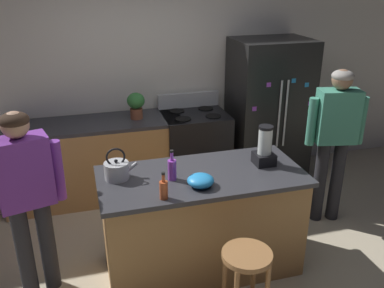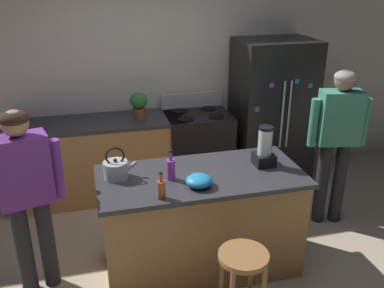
% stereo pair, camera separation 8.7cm
% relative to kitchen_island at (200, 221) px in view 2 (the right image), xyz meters
% --- Properties ---
extents(ground_plane, '(14.00, 14.00, 0.00)m').
position_rel_kitchen_island_xyz_m(ground_plane, '(0.00, 0.00, -0.47)').
color(ground_plane, beige).
extents(back_wall, '(8.00, 0.10, 2.70)m').
position_rel_kitchen_island_xyz_m(back_wall, '(0.00, 1.95, 0.88)').
color(back_wall, silver).
rests_on(back_wall, ground_plane).
extents(kitchen_island, '(1.72, 0.81, 0.93)m').
position_rel_kitchen_island_xyz_m(kitchen_island, '(0.00, 0.00, 0.00)').
color(kitchen_island, '#B7844C').
rests_on(kitchen_island, ground_plane).
extents(back_counter_run, '(2.00, 0.64, 0.93)m').
position_rel_kitchen_island_xyz_m(back_counter_run, '(-0.80, 1.55, -0.00)').
color(back_counter_run, '#B7844C').
rests_on(back_counter_run, ground_plane).
extents(refrigerator, '(0.90, 0.73, 1.76)m').
position_rel_kitchen_island_xyz_m(refrigerator, '(1.31, 1.50, 0.41)').
color(refrigerator, black).
rests_on(refrigerator, ground_plane).
extents(stove_range, '(0.76, 0.65, 1.11)m').
position_rel_kitchen_island_xyz_m(stove_range, '(0.38, 1.52, 0.01)').
color(stove_range, black).
rests_on(stove_range, ground_plane).
extents(person_by_island_left, '(0.59, 0.32, 1.58)m').
position_rel_kitchen_island_xyz_m(person_by_island_left, '(-1.38, 0.07, 0.49)').
color(person_by_island_left, '#26262B').
rests_on(person_by_island_left, ground_plane).
extents(person_by_sink_right, '(0.60, 0.30, 1.63)m').
position_rel_kitchen_island_xyz_m(person_by_sink_right, '(1.51, 0.40, 0.53)').
color(person_by_sink_right, '#26262B').
rests_on(person_by_sink_right, ground_plane).
extents(bar_stool, '(0.36, 0.36, 0.67)m').
position_rel_kitchen_island_xyz_m(bar_stool, '(0.10, -0.76, 0.05)').
color(bar_stool, '#9E6B3D').
rests_on(bar_stool, ground_plane).
extents(potted_plant, '(0.20, 0.20, 0.30)m').
position_rel_kitchen_island_xyz_m(potted_plant, '(-0.30, 1.55, 0.64)').
color(potted_plant, brown).
rests_on(potted_plant, back_counter_run).
extents(blender_appliance, '(0.17, 0.17, 0.35)m').
position_rel_kitchen_island_xyz_m(blender_appliance, '(0.58, 0.04, 0.61)').
color(blender_appliance, black).
rests_on(blender_appliance, kitchen_island).
extents(bottle_cooking_sauce, '(0.06, 0.06, 0.22)m').
position_rel_kitchen_island_xyz_m(bottle_cooking_sauce, '(-0.39, -0.31, 0.54)').
color(bottle_cooking_sauce, '#B24C26').
rests_on(bottle_cooking_sauce, kitchen_island).
extents(bottle_soda, '(0.07, 0.07, 0.26)m').
position_rel_kitchen_island_xyz_m(bottle_soda, '(-0.26, -0.03, 0.56)').
color(bottle_soda, purple).
rests_on(bottle_soda, kitchen_island).
extents(mixing_bowl, '(0.21, 0.21, 0.10)m').
position_rel_kitchen_island_xyz_m(mixing_bowl, '(-0.07, -0.20, 0.51)').
color(mixing_bowl, '#268CD8').
rests_on(mixing_bowl, kitchen_island).
extents(tea_kettle, '(0.28, 0.20, 0.27)m').
position_rel_kitchen_island_xyz_m(tea_kettle, '(-0.68, 0.11, 0.54)').
color(tea_kettle, '#B7BABF').
rests_on(tea_kettle, kitchen_island).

